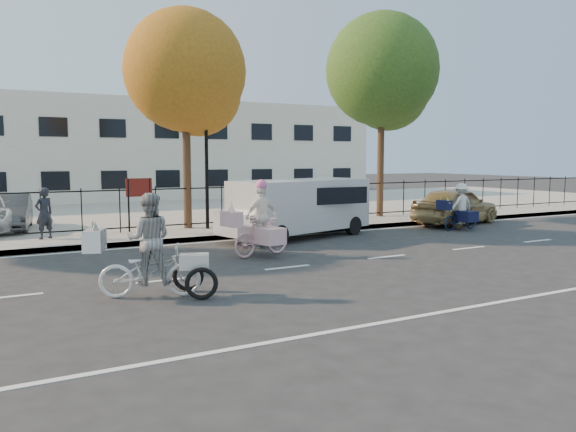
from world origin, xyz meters
TOP-DOWN VIEW (x-y plane):
  - ground at (0.00, 0.00)m, footprint 120.00×120.00m
  - road_markings at (0.00, 0.00)m, footprint 60.00×9.52m
  - curb at (0.00, 5.05)m, footprint 60.00×0.10m
  - sidewalk at (0.00, 6.10)m, footprint 60.00×2.20m
  - parking_lot at (0.00, 15.00)m, footprint 60.00×15.60m
  - iron_fence at (0.00, 7.20)m, footprint 58.00×0.06m
  - building at (0.00, 25.00)m, footprint 34.00×10.00m
  - lamppost at (0.50, 6.80)m, footprint 0.36×0.36m
  - street_sign at (-1.85, 6.80)m, footprint 0.85×0.06m
  - zebra_trike at (-3.62, -1.26)m, footprint 2.29×1.53m
  - unicorn_bike at (0.10, 1.69)m, footprint 2.08×1.48m
  - bull_bike at (8.88, 3.20)m, footprint 1.82×1.25m
  - white_van at (2.72, 4.28)m, footprint 5.71×3.01m
  - gold_sedan at (9.95, 4.50)m, footprint 4.63×2.84m
  - pedestrian at (-4.74, 6.80)m, footprint 0.68×0.59m
  - lot_car_c at (-5.60, 9.68)m, footprint 1.74×3.83m
  - lot_car_d at (4.35, 9.95)m, footprint 2.15×4.47m
  - tree_mid at (0.10, 7.36)m, footprint 4.20×4.20m
  - tree_east at (8.54, 7.36)m, footprint 4.68×4.68m

SIDE VIEW (x-z plane):
  - ground at x=0.00m, z-range 0.00..0.00m
  - road_markings at x=0.00m, z-range 0.00..0.01m
  - curb at x=0.00m, z-range 0.00..0.15m
  - sidewalk at x=0.00m, z-range 0.00..0.15m
  - parking_lot at x=0.00m, z-range 0.00..0.15m
  - bull_bike at x=8.88m, z-range -0.17..1.52m
  - gold_sedan at x=9.95m, z-range 0.00..1.47m
  - lot_car_c at x=-5.60m, z-range 0.15..1.37m
  - unicorn_bike at x=0.10m, z-range -0.27..1.78m
  - zebra_trike at x=-3.62m, z-range -0.23..1.75m
  - lot_car_d at x=4.35m, z-range 0.15..1.62m
  - iron_fence at x=0.00m, z-range 0.15..1.65m
  - pedestrian at x=-4.74m, z-range 0.15..1.72m
  - white_van at x=2.72m, z-range 0.10..2.00m
  - street_sign at x=-1.85m, z-range 0.52..2.32m
  - building at x=0.00m, z-range 0.00..6.00m
  - lamppost at x=0.50m, z-range 0.95..5.28m
  - tree_mid at x=0.10m, z-range 1.54..9.24m
  - tree_east at x=8.54m, z-range 1.72..10.29m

